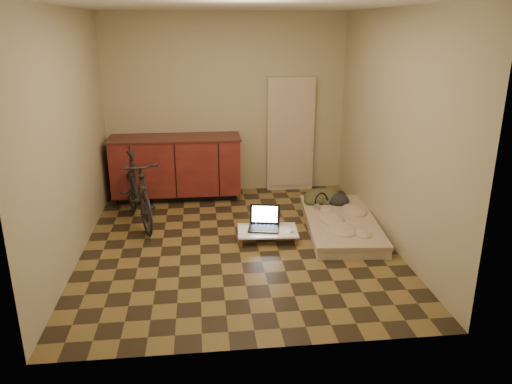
{
  "coord_description": "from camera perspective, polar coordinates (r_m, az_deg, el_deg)",
  "views": [
    {
      "loc": [
        -0.39,
        -5.3,
        2.43
      ],
      "look_at": [
        0.24,
        0.21,
        0.55
      ],
      "focal_mm": 35.0,
      "sensor_mm": 36.0,
      "label": 1
    }
  ],
  "objects": [
    {
      "name": "bicycle",
      "position": [
        6.42,
        -13.41,
        0.61
      ],
      "size": [
        0.89,
        1.58,
        0.98
      ],
      "primitive_type": "imported",
      "rotation": [
        0.0,
        0.0,
        0.31
      ],
      "color": "black",
      "rests_on": "ground"
    },
    {
      "name": "appliance_panel",
      "position": [
        7.53,
        3.95,
        6.56
      ],
      "size": [
        0.7,
        0.1,
        1.7
      ],
      "primitive_type": "cube",
      "color": "beige",
      "rests_on": "ground"
    },
    {
      "name": "mouse",
      "position": [
        5.86,
        3.96,
        -4.42
      ],
      "size": [
        0.07,
        0.11,
        0.03
      ],
      "primitive_type": "ellipsoid",
      "rotation": [
        0.0,
        0.0,
        0.16
      ],
      "color": "white",
      "rests_on": "lap_desk"
    },
    {
      "name": "futon",
      "position": [
        6.28,
        9.64,
        -3.57
      ],
      "size": [
        0.99,
        1.81,
        0.15
      ],
      "rotation": [
        0.0,
        0.0,
        -0.09
      ],
      "color": "#BEAF98",
      "rests_on": "ground"
    },
    {
      "name": "clothing_pile",
      "position": [
        6.8,
        8.06,
        -0.11
      ],
      "size": [
        0.58,
        0.5,
        0.22
      ],
      "primitive_type": null,
      "rotation": [
        0.0,
        0.0,
        -0.09
      ],
      "color": "#3B3D24",
      "rests_on": "futon"
    },
    {
      "name": "cabinets",
      "position": [
        7.28,
        -9.08,
        2.84
      ],
      "size": [
        1.84,
        0.62,
        0.91
      ],
      "color": "black",
      "rests_on": "ground"
    },
    {
      "name": "lap_desk",
      "position": [
        5.91,
        1.33,
        -4.5
      ],
      "size": [
        0.73,
        0.5,
        0.12
      ],
      "rotation": [
        0.0,
        0.0,
        -0.06
      ],
      "color": "brown",
      "rests_on": "ground"
    },
    {
      "name": "headphones",
      "position": [
        6.55,
        7.5,
        -1.0
      ],
      "size": [
        0.35,
        0.34,
        0.18
      ],
      "primitive_type": null,
      "rotation": [
        0.0,
        0.0,
        0.57
      ],
      "color": "black",
      "rests_on": "futon"
    },
    {
      "name": "laptop",
      "position": [
        5.95,
        0.94,
        -3.62
      ],
      "size": [
        0.41,
        0.39,
        0.25
      ],
      "rotation": [
        0.0,
        0.0,
        -0.2
      ],
      "color": "black",
      "rests_on": "lap_desk"
    },
    {
      "name": "room_shell",
      "position": [
        5.43,
        -2.24,
        6.7
      ],
      "size": [
        3.5,
        4.0,
        2.6
      ],
      "color": "brown",
      "rests_on": "ground"
    }
  ]
}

